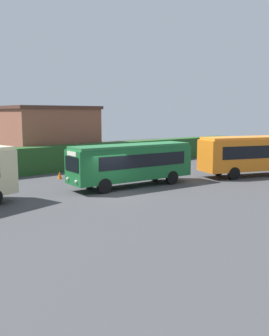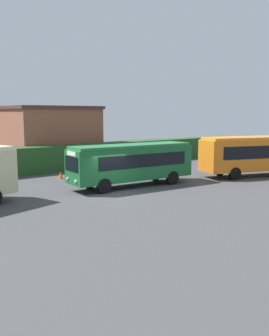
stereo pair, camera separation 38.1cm
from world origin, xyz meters
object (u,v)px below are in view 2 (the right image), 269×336
Objects in this scene: bus_orange at (261,153)px; traffic_cone at (61,175)px; person_center at (150,164)px; bus_green at (132,162)px.

bus_orange reaches higher than traffic_cone.
person_center is (-7.55, 5.32, -0.86)m from bus_orange.
bus_green is 5.00× the size of person_center.
bus_orange reaches higher than person_center.
bus_orange is 16.56m from traffic_cone.
bus_green is at bearing 48.86° from person_center.
bus_orange is 17.74× the size of traffic_cone.
bus_green is 15.80× the size of traffic_cone.
person_center is 3.16× the size of traffic_cone.
bus_green is 0.89× the size of bus_orange.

